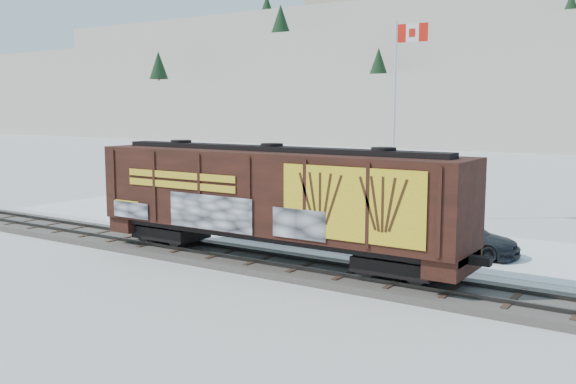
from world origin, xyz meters
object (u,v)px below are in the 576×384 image
Objects in this scene: hopper_railcar at (272,196)px; car_white at (409,226)px; flagpole at (396,149)px; car_dark at (462,238)px; car_silver at (278,218)px.

hopper_railcar is 3.29× the size of car_white.
flagpole reaches higher than car_dark.
car_dark is at bearing 48.77° from hopper_railcar.
car_dark is at bearing -81.45° from car_white.
hopper_railcar is at bearing -177.19° from car_white.
hopper_railcar reaches higher than car_white.
hopper_railcar is at bearing -88.27° from flagpole.
flagpole is (-0.39, 12.81, 1.21)m from hopper_railcar.
car_dark is at bearing -71.31° from car_silver.
car_silver is (-3.58, 5.67, -2.03)m from hopper_railcar.
car_white is at bearing 79.70° from car_dark.
hopper_railcar reaches higher than car_silver.
car_silver is 9.31m from car_dark.
flagpole reaches higher than car_silver.
car_silver is at bearing 100.49° from car_dark.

